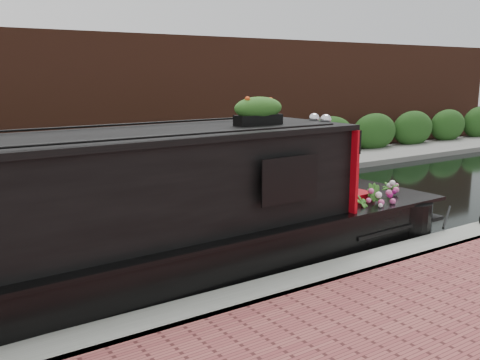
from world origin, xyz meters
TOP-DOWN VIEW (x-y plane):
  - ground at (0.00, 0.00)m, footprint 80.00×80.00m
  - near_bank_coping at (0.00, -3.30)m, footprint 40.00×0.60m
  - far_bank_path at (0.00, 4.20)m, footprint 40.00×2.40m
  - far_hedge at (0.00, 5.10)m, footprint 40.00×1.10m
  - far_brick_wall at (0.00, 7.20)m, footprint 40.00×1.00m
  - narrowboat at (-2.04, -1.96)m, footprint 11.67×2.34m
  - rope_fender at (4.30, -1.96)m, footprint 0.36×0.36m

SIDE VIEW (x-z plane):
  - ground at x=0.00m, z-range 0.00..0.00m
  - near_bank_coping at x=0.00m, z-range -0.25..0.25m
  - far_bank_path at x=0.00m, z-range -0.17..0.17m
  - far_hedge at x=0.00m, z-range -1.40..1.40m
  - far_brick_wall at x=0.00m, z-range -4.00..4.00m
  - rope_fender at x=4.30m, z-range 0.00..0.36m
  - narrowboat at x=-2.04m, z-range -0.56..2.18m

